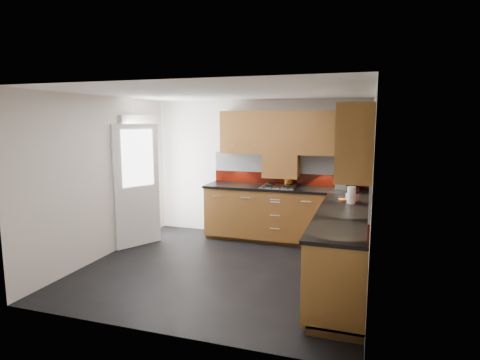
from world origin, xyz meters
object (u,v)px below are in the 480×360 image
(gas_hob, at_px, (279,186))
(utensil_pot, at_px, (288,180))
(toaster, at_px, (345,183))
(food_processor, at_px, (352,191))

(gas_hob, bearing_deg, utensil_pot, 61.57)
(toaster, relative_size, food_processor, 1.02)
(utensil_pot, distance_m, food_processor, 1.48)
(gas_hob, bearing_deg, toaster, 5.87)
(food_processor, bearing_deg, toaster, 99.81)
(utensil_pot, bearing_deg, food_processor, -42.34)
(utensil_pot, xyz_separation_m, toaster, (0.94, -0.11, -0.00))
(utensil_pot, relative_size, toaster, 1.57)
(utensil_pot, relative_size, food_processor, 1.61)
(food_processor, bearing_deg, gas_hob, 147.11)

